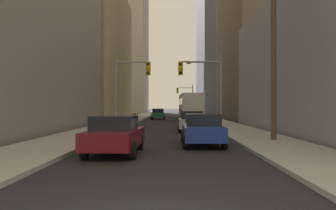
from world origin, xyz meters
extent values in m
cube|color=#9E9E99|center=(-5.26, 50.00, 0.07)|extent=(3.41, 160.00, 0.15)
cube|color=#9E9E99|center=(5.26, 50.00, 0.07)|extent=(3.41, 160.00, 0.15)
cube|color=silver|center=(2.61, 39.06, 1.95)|extent=(2.74, 11.55, 2.90)
cube|color=black|center=(1.35, 39.06, 2.47)|extent=(0.24, 10.58, 0.80)
cube|color=red|center=(1.34, 39.06, 1.37)|extent=(0.24, 10.58, 0.28)
cylinder|color=black|center=(1.43, 43.08, 0.50)|extent=(0.32, 1.00, 1.00)
cylinder|color=black|center=(3.78, 43.08, 0.50)|extent=(0.32, 1.00, 1.00)
cylinder|color=black|center=(1.43, 35.84, 0.50)|extent=(0.32, 1.00, 1.00)
cylinder|color=black|center=(3.78, 35.84, 0.50)|extent=(0.32, 1.00, 1.00)
cube|color=maroon|center=(-1.89, 8.52, 0.65)|extent=(1.96, 4.27, 0.65)
cube|color=black|center=(-1.89, 8.37, 1.25)|extent=(1.66, 1.96, 0.55)
cylinder|color=black|center=(-2.76, 9.86, 0.32)|extent=(0.22, 0.64, 0.64)
cylinder|color=black|center=(-1.03, 9.86, 0.32)|extent=(0.22, 0.64, 0.64)
cylinder|color=black|center=(-2.76, 7.17, 0.32)|extent=(0.22, 0.64, 0.64)
cylinder|color=black|center=(-1.03, 7.17, 0.32)|extent=(0.22, 0.64, 0.64)
cube|color=navy|center=(1.79, 11.44, 0.65)|extent=(1.81, 4.20, 0.65)
cube|color=black|center=(1.79, 11.29, 1.25)|extent=(1.59, 1.90, 0.55)
cylinder|color=black|center=(0.92, 12.78, 0.32)|extent=(0.22, 0.64, 0.64)
cylinder|color=black|center=(2.65, 12.78, 0.32)|extent=(0.22, 0.64, 0.64)
cylinder|color=black|center=(0.92, 10.10, 0.32)|extent=(0.22, 0.64, 0.64)
cylinder|color=black|center=(2.65, 10.10, 0.32)|extent=(0.22, 0.64, 0.64)
cube|color=#B7BABF|center=(1.75, 20.11, 0.65)|extent=(1.91, 4.25, 0.65)
cube|color=black|center=(1.75, 19.96, 1.25)|extent=(1.64, 1.94, 0.55)
cylinder|color=black|center=(0.88, 21.45, 0.32)|extent=(0.22, 0.64, 0.64)
cylinder|color=black|center=(2.61, 21.45, 0.32)|extent=(0.22, 0.64, 0.64)
cylinder|color=black|center=(0.88, 18.77, 0.32)|extent=(0.22, 0.64, 0.64)
cylinder|color=black|center=(2.61, 18.77, 0.32)|extent=(0.22, 0.64, 0.64)
cube|color=#195938|center=(-1.76, 43.38, 0.65)|extent=(1.91, 4.24, 0.65)
cube|color=black|center=(-1.76, 43.23, 1.25)|extent=(1.63, 1.94, 0.55)
cylinder|color=black|center=(-2.62, 44.72, 0.32)|extent=(0.22, 0.64, 0.64)
cylinder|color=black|center=(-0.90, 44.72, 0.32)|extent=(0.22, 0.64, 0.64)
cylinder|color=black|center=(-2.62, 42.03, 0.32)|extent=(0.22, 0.64, 0.64)
cylinder|color=black|center=(-0.90, 42.03, 0.32)|extent=(0.22, 0.64, 0.64)
cylinder|color=gray|center=(-4.16, 21.98, 3.00)|extent=(0.18, 0.18, 6.00)
cylinder|color=gray|center=(-2.88, 21.98, 5.40)|extent=(2.56, 0.12, 0.12)
cube|color=gold|center=(-1.59, 21.98, 4.88)|extent=(0.38, 0.30, 1.05)
sphere|color=black|center=(-1.59, 21.81, 5.21)|extent=(0.24, 0.24, 0.24)
sphere|color=#F9A514|center=(-1.59, 21.81, 4.88)|extent=(0.24, 0.24, 0.24)
sphere|color=black|center=(-1.59, 21.81, 4.54)|extent=(0.24, 0.24, 0.24)
cylinder|color=gray|center=(4.16, 21.98, 3.00)|extent=(0.18, 0.18, 6.00)
cylinder|color=gray|center=(2.57, 21.98, 5.40)|extent=(3.18, 0.12, 0.12)
cube|color=gold|center=(0.98, 21.98, 4.88)|extent=(0.38, 0.30, 1.05)
sphere|color=black|center=(0.98, 21.81, 5.21)|extent=(0.24, 0.24, 0.24)
sphere|color=#F9A514|center=(0.98, 21.81, 4.88)|extent=(0.24, 0.24, 0.24)
sphere|color=black|center=(0.98, 21.81, 4.54)|extent=(0.24, 0.24, 0.24)
cylinder|color=gray|center=(4.16, 60.73, 3.00)|extent=(0.18, 0.18, 6.00)
cylinder|color=gray|center=(2.69, 60.73, 5.40)|extent=(2.93, 0.12, 0.12)
cube|color=gold|center=(1.23, 60.73, 4.88)|extent=(0.38, 0.30, 1.05)
sphere|color=black|center=(1.23, 60.56, 5.21)|extent=(0.24, 0.24, 0.24)
sphere|color=black|center=(1.23, 60.56, 4.88)|extent=(0.24, 0.24, 0.24)
sphere|color=#19D833|center=(1.23, 60.56, 4.54)|extent=(0.24, 0.24, 0.24)
cylinder|color=brown|center=(5.60, 12.80, 4.85)|extent=(0.28, 0.28, 9.71)
cylinder|color=gray|center=(4.26, 37.12, 3.75)|extent=(0.16, 0.16, 7.50)
cylinder|color=gray|center=(3.29, 37.12, 7.30)|extent=(1.95, 0.10, 0.10)
ellipsoid|color=#4C4C51|center=(2.31, 37.12, 7.20)|extent=(0.56, 0.32, 0.20)
cube|color=tan|center=(-14.98, 44.75, 9.71)|extent=(15.53, 24.69, 19.42)
cube|color=#66564C|center=(18.32, 44.31, 14.75)|extent=(20.50, 22.94, 29.51)
camera|label=1|loc=(0.39, -4.79, 1.91)|focal=36.17mm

